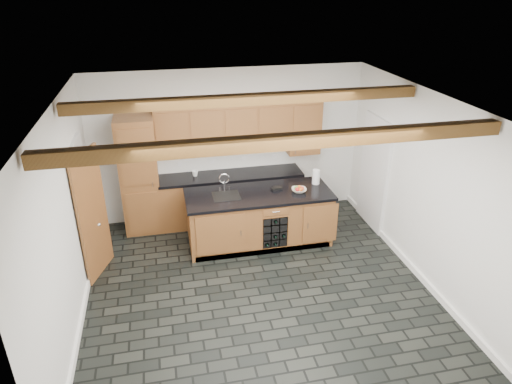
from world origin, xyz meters
The scene contains 10 objects.
ground centered at (0.00, 0.00, 0.00)m, with size 5.00×5.00×0.00m, color black.
room_shell centered at (-0.09, 0.53, 1.53)m, with size 5.01×5.00×5.00m.
back_cabinetry centered at (-0.38, 2.24, 0.98)m, with size 3.65×0.62×2.20m.
island centered at (0.31, 1.28, 0.46)m, with size 2.48×0.96×0.93m.
faucet centered at (-0.25, 1.33, 0.96)m, with size 0.45×0.40×0.34m.
kitchen_scale centered at (0.63, 1.37, 0.96)m, with size 0.20×0.14×0.05m.
fruit_bowl centered at (0.97, 1.21, 0.96)m, with size 0.25×0.25×0.06m, color beige.
fruit_cluster centered at (0.97, 1.21, 0.99)m, with size 0.16×0.17×0.07m.
paper_towel centered at (1.36, 1.47, 1.06)m, with size 0.13×0.13×0.26m, color white.
mug centered at (-0.67, 2.25, 0.98)m, with size 0.11×0.11×0.10m, color white.
Camera 1 is at (-1.21, -5.43, 4.21)m, focal length 32.00 mm.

